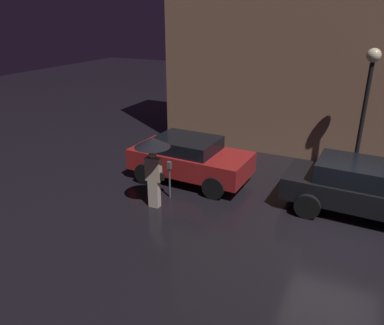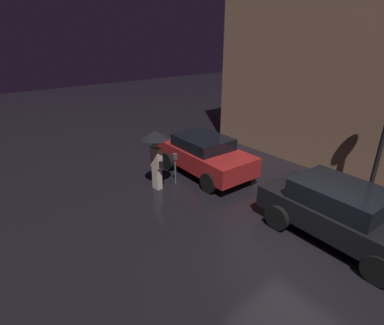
{
  "view_description": "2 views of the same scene",
  "coord_description": "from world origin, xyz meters",
  "views": [
    {
      "loc": [
        0.08,
        -9.05,
        5.32
      ],
      "look_at": [
        -4.51,
        0.46,
        1.05
      ],
      "focal_mm": 35.0,
      "sensor_mm": 36.0,
      "label": 1
    },
    {
      "loc": [
        2.94,
        -5.75,
        4.99
      ],
      "look_at": [
        -4.51,
        0.3,
        0.91
      ],
      "focal_mm": 28.0,
      "sensor_mm": 36.0,
      "label": 2
    }
  ],
  "objects": [
    {
      "name": "parked_car_black",
      "position": [
        0.25,
        1.4,
        0.8
      ],
      "size": [
        4.25,
        2.0,
        1.51
      ],
      "rotation": [
        0.0,
        0.0,
        -0.04
      ],
      "color": "black",
      "rests_on": "ground"
    },
    {
      "name": "parked_car_red",
      "position": [
        -5.04,
        1.37,
        0.79
      ],
      "size": [
        4.01,
        2.05,
        1.47
      ],
      "rotation": [
        0.0,
        0.0,
        -0.03
      ],
      "color": "maroon",
      "rests_on": "ground"
    },
    {
      "name": "parking_meter",
      "position": [
        -5.02,
        -0.06,
        0.73
      ],
      "size": [
        0.12,
        0.1,
        1.18
      ],
      "color": "#4C5154",
      "rests_on": "ground"
    },
    {
      "name": "ground_plane",
      "position": [
        0.0,
        0.0,
        0.0
      ],
      "size": [
        60.0,
        60.0,
        0.0
      ],
      "primitive_type": "plane",
      "color": "black"
    },
    {
      "name": "pedestrian_with_umbrella",
      "position": [
        -5.14,
        -0.76,
        1.64
      ],
      "size": [
        1.01,
        1.01,
        2.13
      ],
      "rotation": [
        0.0,
        0.0,
        3.19
      ],
      "color": "beige",
      "rests_on": "ground"
    },
    {
      "name": "building_facade_left",
      "position": [
        -3.51,
        6.5,
        5.21
      ],
      "size": [
        8.83,
        3.0,
        10.43
      ],
      "color": "#8C664C",
      "rests_on": "ground"
    }
  ]
}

